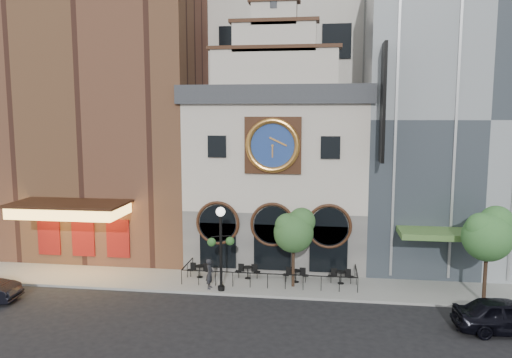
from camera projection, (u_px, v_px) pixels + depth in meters
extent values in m
plane|color=black|center=(265.00, 298.00, 28.68)|extent=(120.00, 120.00, 0.00)
cube|color=gray|center=(270.00, 282.00, 31.13)|extent=(44.00, 5.00, 0.15)
cube|color=#605E5B|center=(278.00, 230.00, 36.26)|extent=(12.00, 8.00, 4.00)
cube|color=beige|center=(279.00, 154.00, 35.55)|extent=(12.00, 8.00, 7.00)
cube|color=#2D3035|center=(279.00, 96.00, 35.02)|extent=(12.60, 8.60, 1.20)
cube|color=#361D10|center=(273.00, 145.00, 31.43)|extent=(3.60, 0.25, 3.60)
cylinder|color=navy|center=(273.00, 145.00, 31.29)|extent=(3.10, 0.12, 3.10)
torus|color=#CD8A3C|center=(272.00, 146.00, 31.21)|extent=(3.46, 0.36, 3.46)
cylinder|color=#2D3035|center=(274.00, 1.00, 30.75)|extent=(1.10, 1.10, 1.10)
cube|color=brown|center=(115.00, 86.00, 38.64)|extent=(14.00, 12.00, 25.00)
cube|color=#FFBF59|center=(70.00, 210.00, 32.14)|extent=(7.00, 3.40, 0.70)
cube|color=#361D10|center=(69.00, 203.00, 32.09)|extent=(7.40, 3.80, 0.15)
cube|color=maroon|center=(83.00, 237.00, 34.05)|extent=(5.60, 0.15, 2.60)
cube|color=gray|center=(464.00, 119.00, 35.43)|extent=(14.00, 12.00, 20.00)
cube|color=#507A37|center=(438.00, 234.00, 29.63)|extent=(4.50, 2.40, 0.35)
cube|color=black|center=(383.00, 103.00, 29.30)|extent=(0.18, 1.60, 7.00)
cube|color=beige|center=(292.00, 10.00, 45.75)|extent=(20.00, 16.00, 40.00)
cylinder|color=black|center=(200.00, 266.00, 31.77)|extent=(0.68, 0.68, 0.03)
cylinder|color=black|center=(200.00, 272.00, 31.82)|extent=(0.06, 0.06, 0.72)
cylinder|color=black|center=(248.00, 267.00, 31.54)|extent=(0.68, 0.68, 0.03)
cylinder|color=black|center=(248.00, 273.00, 31.59)|extent=(0.06, 0.06, 0.72)
cylinder|color=black|center=(296.00, 271.00, 30.84)|extent=(0.68, 0.68, 0.03)
cylinder|color=black|center=(296.00, 276.00, 30.89)|extent=(0.06, 0.06, 0.72)
cylinder|color=black|center=(341.00, 272.00, 30.59)|extent=(0.68, 0.68, 0.03)
cylinder|color=black|center=(341.00, 278.00, 30.64)|extent=(0.06, 0.06, 0.72)
imported|color=black|center=(507.00, 316.00, 24.03)|extent=(5.08, 2.32, 1.69)
imported|color=black|center=(210.00, 274.00, 29.74)|extent=(0.44, 0.66, 1.80)
cylinder|color=black|center=(221.00, 253.00, 29.20)|extent=(0.16, 0.16, 4.55)
cylinder|color=black|center=(221.00, 288.00, 29.48)|extent=(0.40, 0.40, 0.27)
sphere|color=white|center=(221.00, 212.00, 28.89)|extent=(0.55, 0.55, 0.55)
sphere|color=#265622|center=(212.00, 242.00, 28.99)|extent=(0.51, 0.51, 0.51)
sphere|color=#265622|center=(230.00, 241.00, 29.24)|extent=(0.51, 0.51, 0.51)
cylinder|color=#382619|center=(293.00, 266.00, 30.06)|extent=(0.18, 0.18, 2.58)
sphere|color=#2B5A24|center=(294.00, 233.00, 29.79)|extent=(2.40, 2.40, 2.40)
sphere|color=#2B5A24|center=(302.00, 221.00, 29.92)|extent=(1.66, 1.66, 1.66)
sphere|color=#2B5A24|center=(287.00, 226.00, 29.60)|extent=(1.47, 1.47, 1.47)
cylinder|color=#382619|center=(485.00, 277.00, 27.39)|extent=(0.21, 0.21, 2.91)
sphere|color=#2F6A29|center=(487.00, 237.00, 27.10)|extent=(2.70, 2.70, 2.70)
sphere|color=#2F6A29|center=(496.00, 223.00, 27.24)|extent=(1.87, 1.87, 1.87)
sphere|color=#2F6A29|center=(481.00, 228.00, 26.88)|extent=(1.66, 1.66, 1.66)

